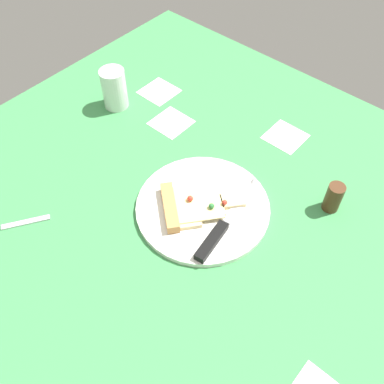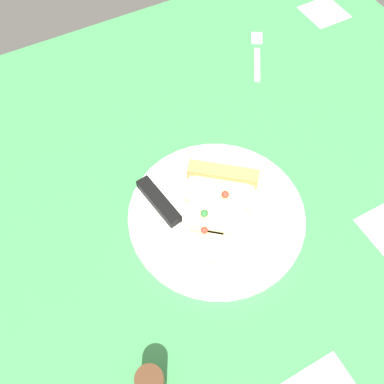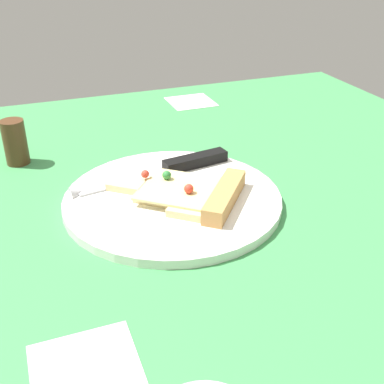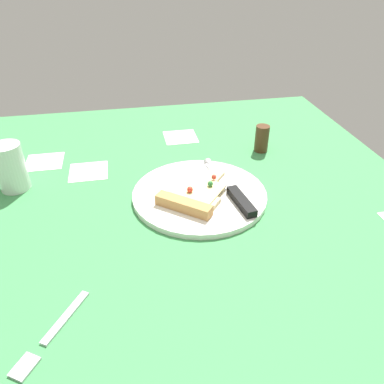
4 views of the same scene
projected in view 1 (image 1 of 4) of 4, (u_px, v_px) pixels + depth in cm
name	position (u px, v px, depth cm)	size (l,w,h in cm)	color
ground_plane	(180.00, 197.00, 98.54)	(112.31, 112.31, 3.00)	#3D8C4C
plate	(202.00, 208.00, 94.08)	(28.80, 28.80, 1.21)	white
pizza_slice	(191.00, 205.00, 92.71)	(17.05, 18.41, 2.54)	beige
knife	(223.00, 226.00, 89.65)	(5.63, 24.05, 2.45)	silver
drinking_glass	(114.00, 89.00, 112.27)	(6.39, 6.39, 10.62)	silver
pepper_shaker	(333.00, 197.00, 92.18)	(3.55, 3.55, 6.98)	#4C2D19
fork	(8.00, 226.00, 91.41)	(9.79, 13.84, 0.80)	silver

